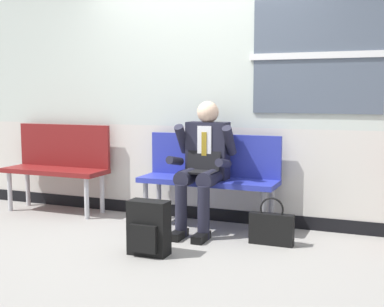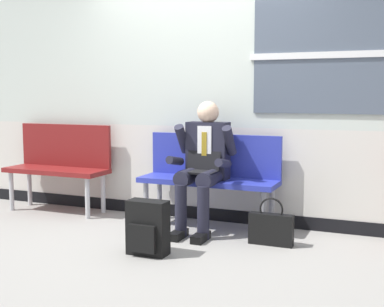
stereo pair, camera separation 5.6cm
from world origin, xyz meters
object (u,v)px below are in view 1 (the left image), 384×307
object	(u,v)px
handbag	(271,228)
person_seated	(203,163)
bench_with_person	(210,172)
bench_empty	(59,161)
backpack	(148,229)

from	to	relation	value
handbag	person_seated	bearing A→B (deg)	164.15
bench_with_person	bench_empty	size ratio (longest dim) A/B	1.16
person_seated	handbag	bearing A→B (deg)	-15.85
bench_empty	person_seated	xyz separation A→B (m)	(1.80, -0.20, 0.10)
bench_with_person	handbag	distance (m)	0.91
person_seated	handbag	size ratio (longest dim) A/B	2.95
bench_with_person	backpack	bearing A→B (deg)	-97.94
bench_with_person	handbag	bearing A→B (deg)	-29.39
bench_empty	handbag	xyz separation A→B (m)	(2.51, -0.41, -0.41)
bench_empty	person_seated	world-z (taller)	person_seated
bench_empty	person_seated	size ratio (longest dim) A/B	0.95
bench_with_person	person_seated	xyz separation A→B (m)	(-0.00, -0.20, 0.12)
handbag	backpack	bearing A→B (deg)	-142.79
backpack	handbag	xyz separation A→B (m)	(0.86, 0.65, -0.07)
bench_with_person	handbag	xyz separation A→B (m)	(0.71, -0.40, -0.39)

